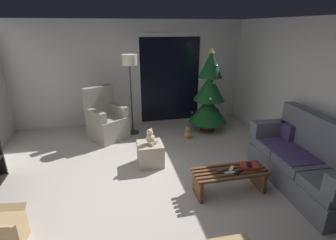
{
  "coord_description": "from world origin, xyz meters",
  "views": [
    {
      "loc": [
        -0.47,
        -3.25,
        2.35
      ],
      "look_at": [
        0.4,
        0.7,
        0.85
      ],
      "focal_mm": 27.28,
      "sensor_mm": 36.0,
      "label": 1
    }
  ],
  "objects": [
    {
      "name": "christmas_tree",
      "position": [
        1.66,
        2.07,
        0.85
      ],
      "size": [
        0.9,
        0.9,
        1.92
      ],
      "color": "#4C1E19",
      "rests_on": "ground"
    },
    {
      "name": "remote_white",
      "position": [
        1.15,
        -0.26,
        0.38
      ],
      "size": [
        0.13,
        0.15,
        0.02
      ],
      "primitive_type": "cube",
      "rotation": [
        0.0,
        0.0,
        2.46
      ],
      "color": "silver",
      "rests_on": "coffee_table"
    },
    {
      "name": "armchair",
      "position": [
        -0.67,
        2.14,
        0.4
      ],
      "size": [
        0.95,
        0.95,
        1.13
      ],
      "color": "gray",
      "rests_on": "ground"
    },
    {
      "name": "patio_door_frame",
      "position": [
        0.95,
        2.99,
        1.1
      ],
      "size": [
        1.6,
        0.02,
        2.2
      ],
      "primitive_type": "cube",
      "color": "silver",
      "rests_on": "ground"
    },
    {
      "name": "floor_lamp",
      "position": [
        -0.09,
        2.29,
        1.51
      ],
      "size": [
        0.32,
        0.32,
        1.78
      ],
      "color": "#2D2D30",
      "rests_on": "ground"
    },
    {
      "name": "cell_phone",
      "position": [
        1.41,
        -0.29,
        0.42
      ],
      "size": [
        0.12,
        0.16,
        0.01
      ],
      "primitive_type": "cube",
      "rotation": [
        0.0,
        0.0,
        -0.4
      ],
      "color": "black",
      "rests_on": "book_stack"
    },
    {
      "name": "remote_black",
      "position": [
        1.2,
        -0.37,
        0.38
      ],
      "size": [
        0.16,
        0.11,
        0.02
      ],
      "primitive_type": "cube",
      "rotation": [
        0.0,
        0.0,
        2.07
      ],
      "color": "black",
      "rests_on": "coffee_table"
    },
    {
      "name": "couch",
      "position": [
        2.32,
        -0.39,
        0.4
      ],
      "size": [
        0.84,
        1.96,
        1.08
      ],
      "color": "slate",
      "rests_on": "ground"
    },
    {
      "name": "remote_graphite",
      "position": [
        0.97,
        -0.28,
        0.38
      ],
      "size": [
        0.16,
        0.07,
        0.02
      ],
      "primitive_type": "cube",
      "rotation": [
        0.0,
        0.0,
        4.91
      ],
      "color": "#333338",
      "rests_on": "coffee_table"
    },
    {
      "name": "ottoman",
      "position": [
        0.09,
        0.77,
        0.2
      ],
      "size": [
        0.44,
        0.44,
        0.41
      ],
      "primitive_type": "cube",
      "color": "#B2A893",
      "rests_on": "ground"
    },
    {
      "name": "book_stack",
      "position": [
        1.42,
        -0.29,
        0.39
      ],
      "size": [
        0.29,
        0.24,
        0.05
      ],
      "color": "#A32D28",
      "rests_on": "coffee_table"
    },
    {
      "name": "cardboard_box_open_near_shelf",
      "position": [
        -1.78,
        -0.64,
        0.18
      ],
      "size": [
        0.43,
        0.46,
        0.39
      ],
      "color": "tan",
      "rests_on": "ground"
    },
    {
      "name": "remote_silver",
      "position": [
        1.08,
        -0.37,
        0.38
      ],
      "size": [
        0.16,
        0.05,
        0.02
      ],
      "primitive_type": "cube",
      "rotation": [
        0.0,
        0.0,
        4.65
      ],
      "color": "#ADADB2",
      "rests_on": "coffee_table"
    },
    {
      "name": "teddy_bear_honey_by_tree",
      "position": [
        1.07,
        1.69,
        0.12
      ],
      "size": [
        0.22,
        0.21,
        0.29
      ],
      "color": "tan",
      "rests_on": "ground"
    },
    {
      "name": "wall_right",
      "position": [
        2.86,
        0.0,
        1.25
      ],
      "size": [
        0.12,
        6.0,
        2.5
      ],
      "primitive_type": "cube",
      "color": "silver",
      "rests_on": "ground"
    },
    {
      "name": "ground_plane",
      "position": [
        0.0,
        0.0,
        0.0
      ],
      "size": [
        7.0,
        7.0,
        0.0
      ],
      "primitive_type": "plane",
      "color": "#BCB2A8"
    },
    {
      "name": "patio_door_glass",
      "position": [
        0.95,
        2.97,
        1.05
      ],
      "size": [
        1.5,
        0.02,
        2.1
      ],
      "primitive_type": "cube",
      "color": "black",
      "rests_on": "ground"
    },
    {
      "name": "wall_back",
      "position": [
        0.0,
        3.06,
        1.25
      ],
      "size": [
        5.72,
        0.12,
        2.5
      ],
      "primitive_type": "cube",
      "color": "silver",
      "rests_on": "ground"
    },
    {
      "name": "teddy_bear_cream",
      "position": [
        0.1,
        0.77,
        0.53
      ],
      "size": [
        0.21,
        0.21,
        0.29
      ],
      "color": "beige",
      "rests_on": "ottoman"
    },
    {
      "name": "coffee_table",
      "position": [
        1.11,
        -0.29,
        0.25
      ],
      "size": [
        1.1,
        0.4,
        0.36
      ],
      "color": "brown",
      "rests_on": "ground"
    }
  ]
}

